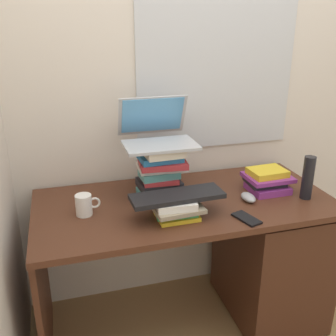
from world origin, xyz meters
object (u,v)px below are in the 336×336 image
(laptop, at_px, (157,132))
(book_stack_side, at_px, (267,180))
(mug, at_px, (84,205))
(water_bottle, at_px, (308,178))
(desk, at_px, (251,251))
(book_stack_tall, at_px, (161,172))
(cell_phone, at_px, (246,218))
(book_stack_keyboard_riser, at_px, (176,207))
(computer_mouse, at_px, (248,197))
(keyboard, at_px, (177,196))

(laptop, bearing_deg, book_stack_side, -15.18)
(mug, xyz_separation_m, water_bottle, (1.08, -0.12, 0.06))
(desk, bearing_deg, book_stack_side, 22.22)
(desk, bearing_deg, laptop, 159.28)
(book_stack_tall, distance_m, mug, 0.41)
(book_stack_side, height_order, laptop, laptop)
(book_stack_side, relative_size, cell_phone, 1.70)
(desk, bearing_deg, book_stack_keyboard_riser, -165.82)
(laptop, distance_m, computer_mouse, 0.55)
(water_bottle, relative_size, cell_phone, 1.61)
(book_stack_side, bearing_deg, book_stack_keyboard_riser, -164.67)
(book_stack_keyboard_riser, height_order, cell_phone, book_stack_keyboard_riser)
(book_stack_tall, height_order, laptop, laptop)
(desk, distance_m, book_stack_side, 0.40)
(book_stack_tall, bearing_deg, cell_phone, -48.40)
(desk, xyz_separation_m, book_stack_side, (0.07, 0.03, 0.40))
(desk, height_order, computer_mouse, computer_mouse)
(book_stack_keyboard_riser, distance_m, laptop, 0.40)
(keyboard, bearing_deg, desk, 11.56)
(book_stack_keyboard_riser, xyz_separation_m, book_stack_side, (0.54, 0.15, 0.01))
(laptop, height_order, cell_phone, laptop)
(computer_mouse, bearing_deg, water_bottle, -9.82)
(desk, relative_size, computer_mouse, 14.05)
(mug, distance_m, cell_phone, 0.74)
(book_stack_keyboard_riser, height_order, keyboard, keyboard)
(book_stack_side, distance_m, keyboard, 0.56)
(laptop, distance_m, keyboard, 0.37)
(book_stack_keyboard_riser, bearing_deg, water_bottle, 0.76)
(cell_phone, bearing_deg, desk, 36.93)
(book_stack_keyboard_riser, xyz_separation_m, computer_mouse, (0.39, 0.06, -0.03))
(desk, relative_size, keyboard, 3.48)
(water_bottle, height_order, cell_phone, water_bottle)
(book_stack_keyboard_riser, distance_m, computer_mouse, 0.40)
(laptop, xyz_separation_m, computer_mouse, (0.40, -0.24, -0.30))
(keyboard, xyz_separation_m, water_bottle, (0.67, 0.01, 0.01))
(computer_mouse, bearing_deg, mug, 174.73)
(water_bottle, distance_m, cell_phone, 0.42)
(computer_mouse, bearing_deg, book_stack_keyboard_riser, -171.42)
(book_stack_tall, bearing_deg, computer_mouse, -23.13)
(computer_mouse, xyz_separation_m, mug, (-0.79, 0.07, 0.03))
(laptop, height_order, keyboard, laptop)
(book_stack_side, bearing_deg, laptop, 164.82)
(book_stack_tall, xyz_separation_m, water_bottle, (0.69, -0.22, -0.02))
(book_stack_tall, xyz_separation_m, keyboard, (0.02, -0.23, -0.03))
(laptop, bearing_deg, computer_mouse, -30.77)
(cell_phone, bearing_deg, laptop, 109.71)
(book_stack_keyboard_riser, relative_size, laptop, 0.66)
(laptop, relative_size, water_bottle, 1.59)
(laptop, distance_m, cell_phone, 0.60)
(computer_mouse, height_order, cell_phone, computer_mouse)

